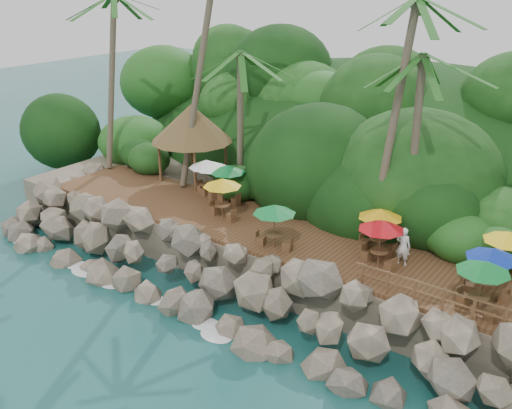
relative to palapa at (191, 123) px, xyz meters
The scene contains 12 objects.
ground 13.00m from the palapa, 52.62° to the right, with size 140.00×140.00×0.00m, color #19514F.
land_base 10.86m from the palapa, 43.70° to the left, with size 32.00×25.20×2.10m, color gray.
jungle_hill 16.93m from the palapa, 63.63° to the left, with size 44.80×28.00×15.40m, color #143811.
seawall 11.13m from the palapa, 45.73° to the right, with size 29.00×4.00×2.30m, color gray, non-canonical shape.
terrace 8.56m from the palapa, 24.69° to the right, with size 26.00×5.00×0.20m, color brown.
jungle_foliage 10.79m from the palapa, 39.15° to the left, with size 44.00×16.00×12.00m, color #143811, non-canonical shape.
foam_line 12.77m from the palapa, 51.71° to the right, with size 25.20×0.80×0.06m.
palms 9.92m from the palapa, ahead, with size 32.01×7.02×13.42m.
palapa is the anchor object (origin of this frame).
dining_clusters 11.15m from the palapa, 15.51° to the right, with size 17.92×5.17×2.13m.
railing 17.94m from the palapa, 18.43° to the right, with size 6.10×0.10×1.00m.
waiter 15.14m from the palapa, 11.30° to the right, with size 0.63×0.42×1.74m, color white.
Camera 1 is at (15.59, -15.32, 14.11)m, focal length 40.64 mm.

